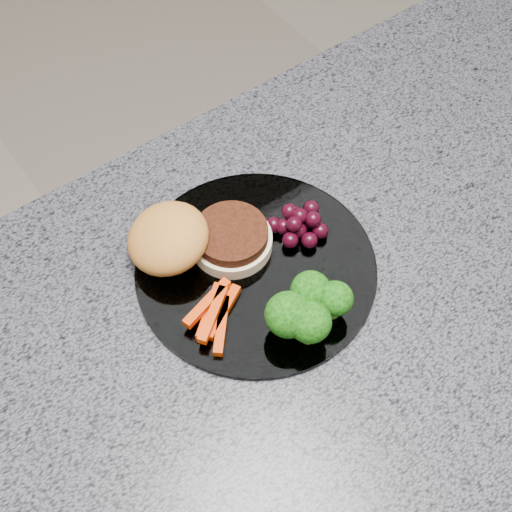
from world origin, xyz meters
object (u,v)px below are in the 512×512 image
(plate, at_px, (256,268))
(grape_bunch, at_px, (299,224))
(island_cabinet, at_px, (285,459))
(burger, at_px, (191,241))

(plate, distance_m, grape_bunch, 0.07)
(island_cabinet, distance_m, plate, 0.48)
(island_cabinet, relative_size, grape_bunch, 18.22)
(island_cabinet, height_order, burger, burger)
(plate, relative_size, burger, 1.53)
(plate, bearing_deg, island_cabinet, -86.85)
(plate, bearing_deg, burger, 128.22)
(burger, bearing_deg, island_cabinet, -52.80)
(plate, xyz_separation_m, burger, (-0.04, 0.06, 0.02))
(burger, distance_m, grape_bunch, 0.12)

